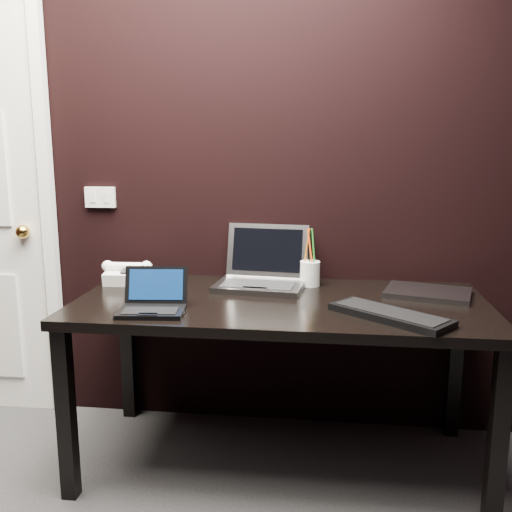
# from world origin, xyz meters

# --- Properties ---
(wall_back) EXTENTS (4.00, 0.00, 4.00)m
(wall_back) POSITION_xyz_m (0.00, 1.80, 1.30)
(wall_back) COLOR black
(wall_back) RESTS_ON ground
(wall_switch) EXTENTS (0.15, 0.02, 0.10)m
(wall_switch) POSITION_xyz_m (-0.62, 1.79, 1.12)
(wall_switch) COLOR silver
(wall_switch) RESTS_ON wall_back
(desk) EXTENTS (1.70, 0.80, 0.74)m
(desk) POSITION_xyz_m (0.30, 1.40, 0.66)
(desk) COLOR black
(desk) RESTS_ON ground
(netbook) EXTENTS (0.27, 0.25, 0.16)m
(netbook) POSITION_xyz_m (-0.18, 1.17, 0.77)
(netbook) COLOR black
(netbook) RESTS_ON desk
(silver_laptop) EXTENTS (0.42, 0.38, 0.27)m
(silver_laptop) POSITION_xyz_m (0.20, 1.62, 0.79)
(silver_laptop) COLOR gray
(silver_laptop) RESTS_ON desk
(ext_keyboard) EXTENTS (0.46, 0.41, 0.03)m
(ext_keyboard) POSITION_xyz_m (0.72, 1.19, 0.75)
(ext_keyboard) COLOR black
(ext_keyboard) RESTS_ON desk
(closed_laptop) EXTENTS (0.40, 0.33, 0.02)m
(closed_laptop) POSITION_xyz_m (0.92, 1.55, 0.75)
(closed_laptop) COLOR gray
(closed_laptop) RESTS_ON desk
(desk_phone) EXTENTS (0.24, 0.19, 0.12)m
(desk_phone) POSITION_xyz_m (-0.43, 1.60, 0.78)
(desk_phone) COLOR white
(desk_phone) RESTS_ON desk
(mobile_phone) EXTENTS (0.06, 0.05, 0.10)m
(mobile_phone) POSITION_xyz_m (-0.33, 1.47, 0.78)
(mobile_phone) COLOR black
(mobile_phone) RESTS_ON desk
(pen_cup) EXTENTS (0.12, 0.12, 0.26)m
(pen_cup) POSITION_xyz_m (0.41, 1.66, 0.80)
(pen_cup) COLOR silver
(pen_cup) RESTS_ON desk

